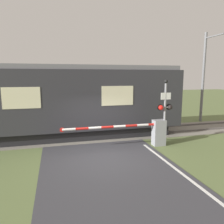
# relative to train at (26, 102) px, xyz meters

# --- Properties ---
(ground_plane) EXTENTS (80.00, 80.00, 0.00)m
(ground_plane) POSITION_rel_train_xyz_m (3.42, -3.50, -2.05)
(ground_plane) COLOR #5B6B3D
(track_bed) EXTENTS (36.00, 3.20, 0.13)m
(track_bed) POSITION_rel_train_xyz_m (3.42, 0.00, -2.02)
(track_bed) COLOR slate
(track_bed) RESTS_ON ground_plane
(train) EXTENTS (17.02, 2.78, 4.00)m
(train) POSITION_rel_train_xyz_m (0.00, 0.00, 0.00)
(train) COLOR black
(train) RESTS_ON ground_plane
(crossing_barrier) EXTENTS (5.09, 0.44, 1.29)m
(crossing_barrier) POSITION_rel_train_xyz_m (6.11, -2.67, -1.33)
(crossing_barrier) COLOR gray
(crossing_barrier) RESTS_ON ground_plane
(signal_post) EXTENTS (0.80, 0.26, 3.27)m
(signal_post) POSITION_rel_train_xyz_m (6.75, -2.66, -0.18)
(signal_post) COLOR gray
(signal_post) RESTS_ON ground_plane
(catenary_pole) EXTENTS (0.20, 1.90, 6.56)m
(catenary_pole) POSITION_rel_train_xyz_m (12.33, 1.93, 1.38)
(catenary_pole) COLOR slate
(catenary_pole) RESTS_ON ground_plane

